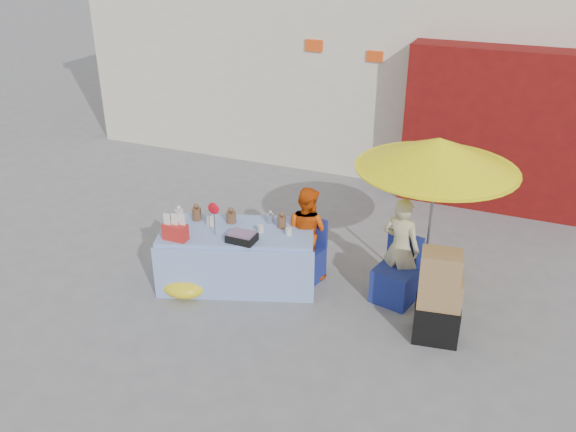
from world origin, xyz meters
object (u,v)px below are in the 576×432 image
at_px(vendor_orange, 306,232).
at_px(vendor_beige, 400,248).
at_px(market_table, 237,255).
at_px(chair_left, 303,262).
at_px(umbrella, 438,154).
at_px(box_stack, 438,300).
at_px(chair_right, 396,282).

xyz_separation_m(vendor_orange, vendor_beige, (1.25, 0.00, 0.03)).
height_order(market_table, chair_left, market_table).
bearing_deg(market_table, vendor_orange, 14.94).
height_order(chair_left, umbrella, umbrella).
distance_m(chair_left, vendor_orange, 0.40).
xyz_separation_m(market_table, chair_left, (0.76, 0.39, -0.14)).
relative_size(chair_left, vendor_orange, 0.67).
relative_size(market_table, chair_left, 2.58).
bearing_deg(chair_left, box_stack, -5.07).
distance_m(chair_right, box_stack, 0.89).
relative_size(vendor_orange, box_stack, 1.14).
bearing_deg(vendor_orange, vendor_beige, -167.57).
relative_size(chair_left, chair_right, 1.00).
distance_m(chair_left, vendor_beige, 1.32).
height_order(chair_right, vendor_orange, vendor_orange).
height_order(vendor_orange, box_stack, vendor_orange).
distance_m(market_table, vendor_orange, 0.95).
height_order(chair_right, umbrella, umbrella).
distance_m(market_table, chair_right, 2.05).
xyz_separation_m(vendor_beige, box_stack, (0.62, -0.72, -0.15)).
bearing_deg(market_table, vendor_beige, -5.10).
distance_m(market_table, chair_left, 0.86).
distance_m(chair_left, umbrella, 2.27).
height_order(chair_right, vendor_beige, vendor_beige).
bearing_deg(vendor_orange, chair_right, -173.70).
height_order(vendor_orange, umbrella, umbrella).
relative_size(market_table, box_stack, 1.97).
bearing_deg(umbrella, chair_right, -136.18).
bearing_deg(vendor_orange, market_table, 47.06).
distance_m(chair_left, box_stack, 1.97).
height_order(chair_left, vendor_beige, vendor_beige).
bearing_deg(chair_right, vendor_orange, -173.70).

